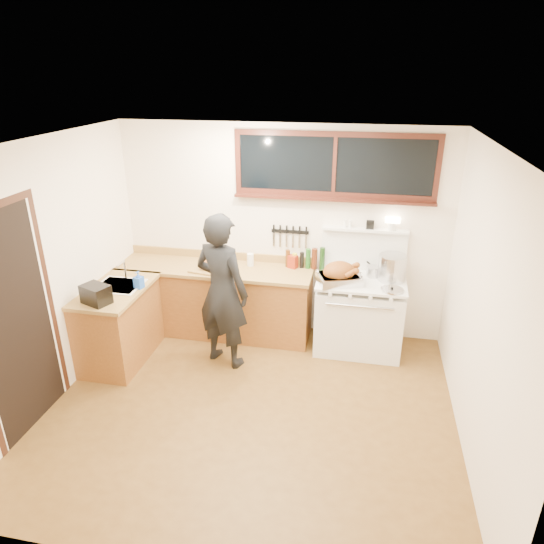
% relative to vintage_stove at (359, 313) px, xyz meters
% --- Properties ---
extents(ground_plane, '(4.00, 3.50, 0.02)m').
position_rel_vintage_stove_xyz_m(ground_plane, '(-1.00, -1.41, -0.48)').
color(ground_plane, brown).
extents(room_shell, '(4.10, 3.60, 2.65)m').
position_rel_vintage_stove_xyz_m(room_shell, '(-1.00, -1.41, 1.18)').
color(room_shell, white).
rests_on(room_shell, ground).
extents(counter_back, '(2.44, 0.64, 1.00)m').
position_rel_vintage_stove_xyz_m(counter_back, '(-1.80, 0.04, -0.01)').
color(counter_back, brown).
rests_on(counter_back, ground).
extents(counter_left, '(0.64, 1.09, 0.90)m').
position_rel_vintage_stove_xyz_m(counter_left, '(-2.70, -0.79, -0.01)').
color(counter_left, brown).
rests_on(counter_left, ground).
extents(sink_unit, '(0.50, 0.45, 0.37)m').
position_rel_vintage_stove_xyz_m(sink_unit, '(-2.68, -0.71, 0.38)').
color(sink_unit, white).
rests_on(sink_unit, counter_left).
extents(vintage_stove, '(1.02, 0.74, 1.58)m').
position_rel_vintage_stove_xyz_m(vintage_stove, '(0.00, 0.00, 0.00)').
color(vintage_stove, white).
rests_on(vintage_stove, ground).
extents(back_window, '(2.32, 0.13, 0.77)m').
position_rel_vintage_stove_xyz_m(back_window, '(-0.40, 0.31, 1.60)').
color(back_window, black).
rests_on(back_window, room_shell).
extents(left_doorway, '(0.02, 1.04, 2.17)m').
position_rel_vintage_stove_xyz_m(left_doorway, '(-2.99, -1.96, 0.62)').
color(left_doorway, black).
rests_on(left_doorway, ground).
extents(knife_strip, '(0.46, 0.03, 0.28)m').
position_rel_vintage_stove_xyz_m(knife_strip, '(-0.90, 0.32, 0.84)').
color(knife_strip, black).
rests_on(knife_strip, room_shell).
extents(man, '(0.76, 0.63, 1.79)m').
position_rel_vintage_stove_xyz_m(man, '(-1.50, -0.61, 0.43)').
color(man, black).
rests_on(man, ground).
extents(soap_bottle, '(0.11, 0.11, 0.20)m').
position_rel_vintage_stove_xyz_m(soap_bottle, '(-2.43, -0.72, 0.53)').
color(soap_bottle, blue).
rests_on(soap_bottle, counter_left).
extents(toaster, '(0.34, 0.29, 0.20)m').
position_rel_vintage_stove_xyz_m(toaster, '(-2.70, -1.15, 0.53)').
color(toaster, black).
rests_on(toaster, counter_left).
extents(cutting_board, '(0.43, 0.35, 0.14)m').
position_rel_vintage_stove_xyz_m(cutting_board, '(-1.84, -0.10, 0.49)').
color(cutting_board, '#A07B3F').
rests_on(cutting_board, counter_back).
extents(roast_turkey, '(0.56, 0.50, 0.26)m').
position_rel_vintage_stove_xyz_m(roast_turkey, '(-0.25, -0.14, 0.54)').
color(roast_turkey, silver).
rests_on(roast_turkey, vintage_stove).
extents(stockpot, '(0.38, 0.38, 0.30)m').
position_rel_vintage_stove_xyz_m(stockpot, '(0.33, 0.06, 0.58)').
color(stockpot, silver).
rests_on(stockpot, vintage_stove).
extents(saucepan, '(0.22, 0.30, 0.12)m').
position_rel_vintage_stove_xyz_m(saucepan, '(0.13, 0.12, 0.50)').
color(saucepan, silver).
rests_on(saucepan, vintage_stove).
extents(pot_lid, '(0.32, 0.32, 0.04)m').
position_rel_vintage_stove_xyz_m(pot_lid, '(0.34, -0.24, 0.45)').
color(pot_lid, silver).
rests_on(pot_lid, vintage_stove).
extents(coffee_tin, '(0.13, 0.12, 0.16)m').
position_rel_vintage_stove_xyz_m(coffee_tin, '(-0.84, 0.20, 0.51)').
color(coffee_tin, maroon).
rests_on(coffee_tin, counter_back).
extents(pitcher, '(0.10, 0.10, 0.16)m').
position_rel_vintage_stove_xyz_m(pitcher, '(-1.37, 0.16, 0.51)').
color(pitcher, white).
rests_on(pitcher, counter_back).
extents(bottle_cluster, '(0.48, 0.07, 0.28)m').
position_rel_vintage_stove_xyz_m(bottle_cluster, '(-0.66, 0.22, 0.55)').
color(bottle_cluster, black).
rests_on(bottle_cluster, counter_back).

